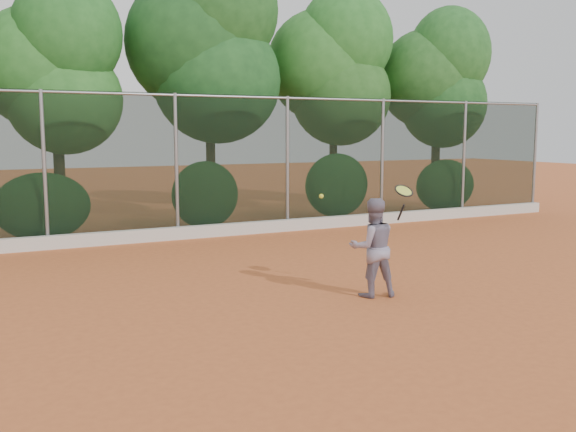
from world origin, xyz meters
name	(u,v)px	position (x,y,z in m)	size (l,w,h in m)	color
ground	(318,307)	(0.00, 0.00, 0.00)	(80.00, 80.00, 0.00)	#C45F2E
concrete_curb	(180,233)	(0.00, 6.82, 0.15)	(24.00, 0.20, 0.30)	beige
tennis_player	(373,248)	(1.09, 0.20, 0.78)	(0.76, 0.59, 1.56)	gray
chainlink_fence	(176,162)	(0.00, 7.00, 1.86)	(24.09, 0.09, 3.50)	black
foliage_backdrop	(131,61)	(-0.55, 8.98, 4.40)	(23.70, 3.63, 7.55)	#3C2317
tennis_racket	(403,193)	(1.59, 0.10, 1.62)	(0.32, 0.30, 0.58)	black
tennis_ball_in_flight	(321,196)	(0.14, 0.18, 1.64)	(0.07, 0.07, 0.07)	yellow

